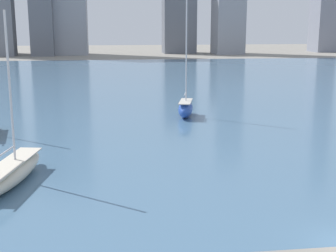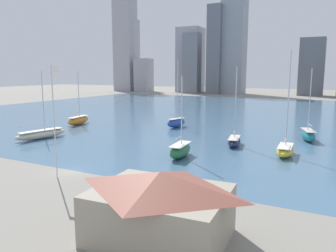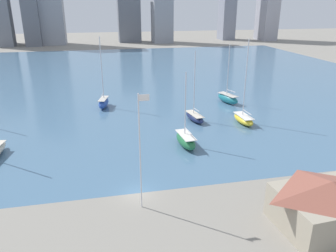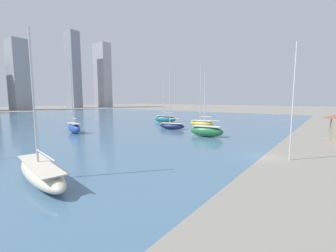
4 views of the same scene
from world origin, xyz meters
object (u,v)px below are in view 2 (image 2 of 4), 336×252
(sailboat_green, at_px, (180,150))
(sailboat_navy, at_px, (234,141))
(sailboat_teal, at_px, (308,135))
(flag_pole, at_px, (54,118))
(sailboat_orange, at_px, (78,120))
(sailboat_cream, at_px, (41,134))
(sailboat_blue, at_px, (176,122))
(boat_shed, at_px, (160,206))
(sailboat_yellow, at_px, (285,150))

(sailboat_green, relative_size, sailboat_navy, 0.89)
(sailboat_teal, bearing_deg, flag_pole, -140.54)
(sailboat_teal, relative_size, sailboat_orange, 1.03)
(sailboat_navy, bearing_deg, sailboat_cream, -172.49)
(sailboat_blue, bearing_deg, boat_shed, -51.27)
(boat_shed, distance_m, sailboat_green, 25.30)
(sailboat_teal, bearing_deg, sailboat_yellow, -115.55)
(sailboat_cream, relative_size, sailboat_green, 1.07)
(sailboat_blue, bearing_deg, sailboat_orange, -148.74)
(sailboat_yellow, bearing_deg, sailboat_green, -151.17)
(flag_pole, height_order, sailboat_cream, flag_pole)
(sailboat_blue, xyz_separation_m, sailboat_green, (12.87, -25.16, -0.10))
(boat_shed, distance_m, sailboat_cream, 46.83)
(boat_shed, xyz_separation_m, flag_pole, (-18.82, 7.62, 4.71))
(boat_shed, distance_m, sailboat_yellow, 32.48)
(sailboat_yellow, distance_m, sailboat_blue, 31.81)
(sailboat_teal, relative_size, sailboat_navy, 0.98)
(sailboat_yellow, bearing_deg, boat_shed, -101.00)
(sailboat_cream, bearing_deg, sailboat_navy, 28.44)
(sailboat_yellow, relative_size, sailboat_blue, 1.04)
(sailboat_teal, distance_m, sailboat_navy, 15.66)
(flag_pole, bearing_deg, sailboat_green, 58.94)
(sailboat_blue, height_order, sailboat_green, sailboat_blue)
(flag_pole, height_order, sailboat_blue, sailboat_blue)
(sailboat_green, bearing_deg, sailboat_navy, 61.78)
(sailboat_yellow, xyz_separation_m, sailboat_blue, (-27.13, 16.60, 0.27))
(sailboat_orange, relative_size, sailboat_navy, 0.96)
(sailboat_green, bearing_deg, sailboat_cream, 173.52)
(sailboat_green, bearing_deg, sailboat_blue, 111.83)
(flag_pole, bearing_deg, sailboat_navy, 62.28)
(sailboat_blue, xyz_separation_m, sailboat_orange, (-23.98, -7.33, -0.14))
(boat_shed, bearing_deg, flag_pole, 154.43)
(boat_shed, relative_size, sailboat_green, 0.85)
(sailboat_green, bearing_deg, sailboat_teal, 48.64)
(boat_shed, height_order, sailboat_yellow, sailboat_yellow)
(flag_pole, bearing_deg, sailboat_orange, 129.00)
(sailboat_blue, bearing_deg, sailboat_green, -48.64)
(sailboat_blue, xyz_separation_m, sailboat_teal, (29.39, -2.51, -0.08))
(sailboat_yellow, xyz_separation_m, sailboat_cream, (-45.08, -7.90, -0.04))
(sailboat_yellow, bearing_deg, sailboat_orange, 167.58)
(flag_pole, height_order, sailboat_orange, flag_pole)
(sailboat_yellow, bearing_deg, sailboat_blue, 146.40)
(sailboat_blue, relative_size, sailboat_navy, 1.14)
(boat_shed, relative_size, sailboat_cream, 0.80)
(sailboat_cream, xyz_separation_m, sailboat_orange, (-6.03, 17.17, 0.18))
(boat_shed, bearing_deg, sailboat_yellow, 77.61)
(sailboat_yellow, relative_size, sailboat_teal, 1.20)
(sailboat_teal, xyz_separation_m, sailboat_navy, (-11.45, -10.68, -0.27))
(sailboat_navy, bearing_deg, sailboat_orange, 162.05)
(boat_shed, xyz_separation_m, sailboat_orange, (-46.11, 41.32, -1.62))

